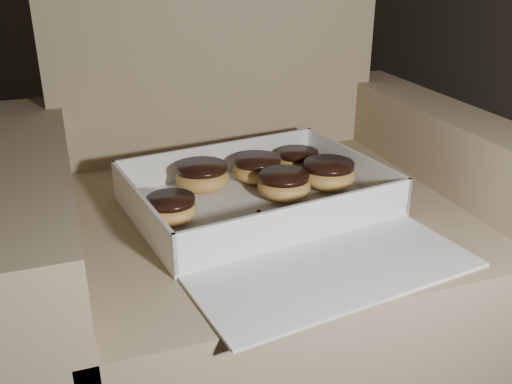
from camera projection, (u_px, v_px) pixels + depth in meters
name	position (u px, v px, depth m)	size (l,w,h in m)	color
armchair	(254.00, 247.00, 1.07)	(0.84, 0.71, 0.87)	#8E795A
bakery_box	(270.00, 209.00, 0.92)	(0.46, 0.52, 0.07)	white
donut_a	(328.00, 174.00, 1.01)	(0.10, 0.10, 0.05)	gold
donut_b	(298.00, 160.00, 1.08)	(0.08, 0.08, 0.04)	gold
donut_c	(203.00, 176.00, 1.00)	(0.10, 0.10, 0.05)	gold
donut_d	(171.00, 209.00, 0.89)	(0.08, 0.08, 0.04)	gold
donut_e	(284.00, 185.00, 0.97)	(0.09, 0.09, 0.05)	gold
donut_f	(258.00, 168.00, 1.04)	(0.09, 0.09, 0.05)	gold
crumb_a	(259.00, 211.00, 0.93)	(0.01, 0.01, 0.00)	black
crumb_b	(320.00, 229.00, 0.87)	(0.01, 0.01, 0.00)	black
crumb_c	(234.00, 221.00, 0.89)	(0.01, 0.01, 0.00)	black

